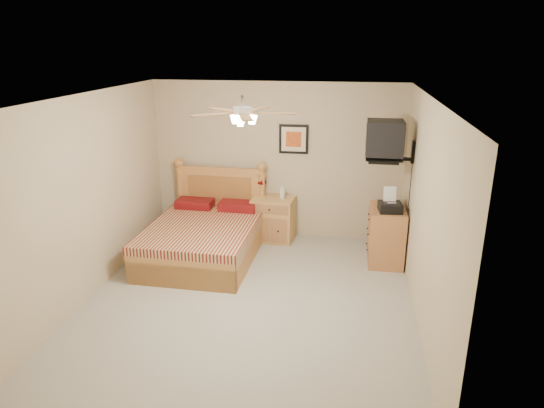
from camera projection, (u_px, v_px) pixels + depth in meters
The scene contains 17 objects.
floor at pixel (250, 300), 6.06m from camera, with size 4.50×4.50×0.00m, color #9F9B90.
ceiling at pixel (246, 97), 5.26m from camera, with size 4.00×4.50×0.04m, color white.
wall_back at pixel (277, 161), 7.76m from camera, with size 4.00×0.04×2.50m, color #C0AE8D.
wall_front at pixel (185, 304), 3.55m from camera, with size 4.00×0.04×2.50m, color #C0AE8D.
wall_left at pixel (89, 198), 5.96m from camera, with size 0.04×4.50×2.50m, color #C0AE8D.
wall_right at pixel (425, 215), 5.35m from camera, with size 0.04×4.50×2.50m, color #C0AE8D.
bed at pixel (202, 218), 7.04m from camera, with size 1.50×1.97×1.27m, color #C2713A, non-canonical shape.
nightstand at pixel (273, 219), 7.82m from camera, with size 0.65×0.49×0.71m, color tan.
table_lamp at pixel (261, 186), 7.77m from camera, with size 0.18×0.18×0.33m, color #550303, non-canonical shape.
lotion_bottle at pixel (282, 191), 7.65m from camera, with size 0.09×0.09×0.24m, color silver.
framed_picture at pixel (294, 139), 7.58m from camera, with size 0.46×0.04×0.46m, color black.
dresser at pixel (386, 235), 7.00m from camera, with size 0.49×0.70×0.83m, color #9F6033.
fax_machine at pixel (391, 200), 6.69m from camera, with size 0.31×0.33×0.33m, color black, non-canonical shape.
magazine_lower at pixel (387, 201), 7.13m from camera, with size 0.22×0.29×0.03m, color #C0B798.
magazine_upper at pixel (388, 199), 7.13m from camera, with size 0.21×0.29×0.02m, color tan.
wall_tv at pixel (396, 141), 6.47m from camera, with size 0.56×0.46×0.58m, color black, non-canonical shape.
ceiling_fan at pixel (242, 113), 5.11m from camera, with size 1.14×1.14×0.28m, color silver, non-canonical shape.
Camera 1 is at (1.13, -5.24, 3.08)m, focal length 32.00 mm.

